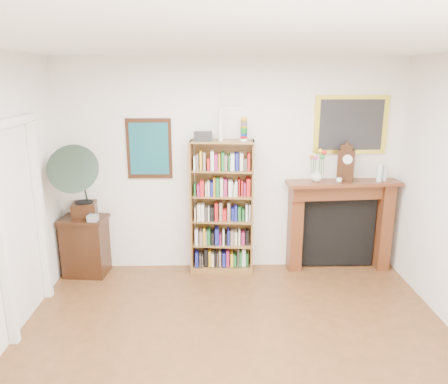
% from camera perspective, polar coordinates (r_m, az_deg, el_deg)
% --- Properties ---
extents(room, '(4.51, 5.01, 2.81)m').
position_cam_1_polar(room, '(3.34, 2.40, -5.53)').
color(room, '#4F3518').
rests_on(room, ground).
extents(door_casing, '(0.08, 1.02, 2.17)m').
position_cam_1_polar(door_casing, '(4.94, -25.07, -1.81)').
color(door_casing, white).
rests_on(door_casing, left_wall).
extents(teal_poster, '(0.58, 0.04, 0.78)m').
position_cam_1_polar(teal_poster, '(5.74, -9.74, 5.60)').
color(teal_poster, black).
rests_on(teal_poster, back_wall).
extents(small_picture, '(0.26, 0.04, 0.30)m').
position_cam_1_polar(small_picture, '(5.61, 0.88, 12.79)').
color(small_picture, white).
rests_on(small_picture, back_wall).
extents(gilt_painting, '(0.95, 0.04, 0.75)m').
position_cam_1_polar(gilt_painting, '(5.91, 16.24, 8.42)').
color(gilt_painting, gold).
rests_on(gilt_painting, back_wall).
extents(bookshelf, '(0.84, 0.37, 2.04)m').
position_cam_1_polar(bookshelf, '(5.68, -0.22, -1.11)').
color(bookshelf, brown).
rests_on(bookshelf, floor).
extents(side_cabinet, '(0.62, 0.47, 0.79)m').
position_cam_1_polar(side_cabinet, '(6.06, -17.62, -6.74)').
color(side_cabinet, black).
rests_on(side_cabinet, floor).
extents(fireplace, '(1.49, 0.47, 1.24)m').
position_cam_1_polar(fireplace, '(6.05, 14.87, -3.13)').
color(fireplace, '#532713').
rests_on(fireplace, floor).
extents(gramophone, '(0.70, 0.83, 0.98)m').
position_cam_1_polar(gramophone, '(5.69, -18.59, 1.79)').
color(gramophone, black).
rests_on(gramophone, side_cabinet).
extents(cd_stack, '(0.13, 0.13, 0.08)m').
position_cam_1_polar(cd_stack, '(5.74, -16.76, -3.27)').
color(cd_stack, '#ADAEB9').
rests_on(cd_stack, side_cabinet).
extents(mantel_clock, '(0.23, 0.18, 0.47)m').
position_cam_1_polar(mantel_clock, '(5.82, 15.65, 3.57)').
color(mantel_clock, black).
rests_on(mantel_clock, fireplace).
extents(flower_vase, '(0.18, 0.18, 0.16)m').
position_cam_1_polar(flower_vase, '(5.75, 12.03, 2.16)').
color(flower_vase, silver).
rests_on(flower_vase, fireplace).
extents(teacup, '(0.08, 0.08, 0.06)m').
position_cam_1_polar(teacup, '(5.75, 14.80, 1.49)').
color(teacup, silver).
rests_on(teacup, fireplace).
extents(bottle_left, '(0.07, 0.07, 0.24)m').
position_cam_1_polar(bottle_left, '(5.95, 19.65, 2.43)').
color(bottle_left, silver).
rests_on(bottle_left, fireplace).
extents(bottle_right, '(0.06, 0.06, 0.20)m').
position_cam_1_polar(bottle_right, '(6.03, 20.25, 2.34)').
color(bottle_right, silver).
rests_on(bottle_right, fireplace).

